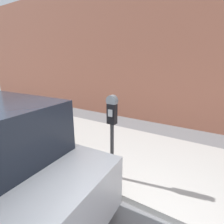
# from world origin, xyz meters

# --- Properties ---
(sidewalk) EXTENTS (24.00, 2.80, 0.12)m
(sidewalk) POSITION_xyz_m (0.00, 2.20, 0.06)
(sidewalk) COLOR #9E9B96
(sidewalk) RESTS_ON ground_plane
(building_facade) EXTENTS (24.00, 0.30, 5.36)m
(building_facade) POSITION_xyz_m (0.00, 5.10, 2.68)
(building_facade) COLOR #935642
(building_facade) RESTS_ON ground_plane
(parking_meter) EXTENTS (0.20, 0.12, 1.62)m
(parking_meter) POSITION_xyz_m (-0.38, 1.14, 1.21)
(parking_meter) COLOR #2D2D30
(parking_meter) RESTS_ON sidewalk
(fire_hydrant) EXTENTS (0.24, 0.24, 0.88)m
(fire_hydrant) POSITION_xyz_m (-2.42, 1.38, 0.56)
(fire_hydrant) COLOR gold
(fire_hydrant) RESTS_ON sidewalk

